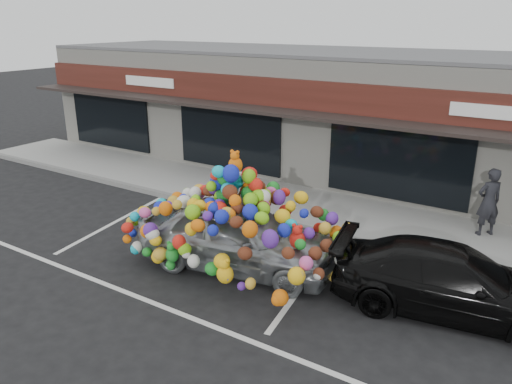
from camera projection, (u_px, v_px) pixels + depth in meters
The scene contains 10 objects.
ground at pixel (200, 252), 12.13m from camera, with size 90.00×90.00×0.00m, color black.
shop_building at pixel (343, 112), 18.14m from camera, with size 24.00×7.20×4.31m.
sidewalk at pixel (282, 202), 15.29m from camera, with size 26.00×3.00×0.15m, color gray.
kerb at pixel (255, 217), 14.10m from camera, with size 26.00×0.18×0.16m, color slate.
parking_stripe_left at pixel (115, 222), 13.92m from camera, with size 0.12×4.40×0.01m, color silver.
parking_stripe_mid at pixel (307, 280), 10.87m from camera, with size 0.12×4.40×0.01m, color silver.
lane_line at pixel (207, 324), 9.29m from camera, with size 14.00×0.12×0.01m, color silver.
toy_car at pixel (238, 228), 11.13m from camera, with size 3.29×5.15×2.84m.
black_sedan at pixel (451, 280), 9.53m from camera, with size 4.49×1.83×1.30m, color black.
pedestrian_a at pixel (489, 202), 12.51m from camera, with size 0.64×0.42×1.77m, color black.
Camera 1 is at (7.04, -8.52, 5.39)m, focal length 35.00 mm.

